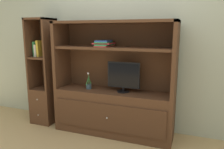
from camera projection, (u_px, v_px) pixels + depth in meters
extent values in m
plane|color=tan|center=(103.00, 145.00, 2.95)|extent=(8.00, 8.00, 0.00)
cube|color=#ADB29E|center=(121.00, 38.00, 3.36)|extent=(6.00, 0.10, 2.80)
cube|color=#4C2D1C|center=(113.00, 112.00, 3.25)|extent=(1.74, 0.46, 0.65)
cube|color=#462A19|center=(107.00, 118.00, 3.04)|extent=(1.60, 0.02, 0.39)
sphere|color=silver|center=(107.00, 118.00, 3.02)|extent=(0.02, 0.02, 0.02)
cube|color=#4C2D1C|center=(62.00, 54.00, 3.38)|extent=(0.05, 0.46, 0.99)
cube|color=#4C2D1C|center=(175.00, 59.00, 2.80)|extent=(0.05, 0.46, 0.99)
cube|color=#4C2D1C|center=(118.00, 55.00, 3.29)|extent=(1.74, 0.02, 0.99)
cube|color=#4C2D1C|center=(113.00, 22.00, 3.00)|extent=(1.74, 0.46, 0.04)
cube|color=#4C2D1C|center=(113.00, 48.00, 3.07)|extent=(1.64, 0.41, 0.04)
cylinder|color=black|center=(123.00, 91.00, 3.13)|extent=(0.18, 0.18, 0.01)
cylinder|color=black|center=(123.00, 89.00, 3.13)|extent=(0.03, 0.03, 0.05)
cube|color=black|center=(123.00, 75.00, 3.09)|extent=(0.47, 0.02, 0.37)
cube|color=black|center=(123.00, 75.00, 3.07)|extent=(0.43, 0.00, 0.33)
cylinder|color=#384C56|center=(89.00, 86.00, 3.29)|extent=(0.08, 0.08, 0.07)
cylinder|color=#3D6B33|center=(89.00, 78.00, 3.26)|extent=(0.01, 0.01, 0.17)
cube|color=#2D7A38|center=(90.00, 81.00, 3.26)|extent=(0.02, 0.07, 0.12)
cube|color=#2D7A38|center=(88.00, 81.00, 3.28)|extent=(0.02, 0.10, 0.12)
sphere|color=silver|center=(88.00, 74.00, 3.24)|extent=(0.03, 0.03, 0.03)
cube|color=red|center=(104.00, 46.00, 3.11)|extent=(0.19, 0.34, 0.02)
cube|color=#338C4C|center=(105.00, 45.00, 3.10)|extent=(0.19, 0.32, 0.02)
cube|color=red|center=(104.00, 43.00, 3.11)|extent=(0.26, 0.28, 0.02)
cube|color=#338C4C|center=(104.00, 42.00, 3.10)|extent=(0.21, 0.32, 0.01)
cube|color=#2D519E|center=(104.00, 41.00, 3.10)|extent=(0.20, 0.31, 0.02)
cube|color=#4C2D1C|center=(45.00, 105.00, 3.68)|extent=(0.37, 0.38, 0.58)
sphere|color=silver|center=(37.00, 100.00, 3.47)|extent=(0.02, 0.02, 0.02)
sphere|color=silver|center=(38.00, 115.00, 3.53)|extent=(0.02, 0.02, 0.02)
cube|color=#4C2D1C|center=(34.00, 54.00, 3.57)|extent=(0.03, 0.38, 1.12)
cube|color=#4C2D1C|center=(51.00, 54.00, 3.45)|extent=(0.03, 0.38, 1.12)
cube|color=#4C2D1C|center=(49.00, 53.00, 3.68)|extent=(0.37, 0.02, 1.12)
cube|color=#4C2D1C|center=(42.00, 57.00, 3.52)|extent=(0.31, 0.34, 0.03)
cube|color=#4C2D1C|center=(40.00, 19.00, 3.41)|extent=(0.37, 0.38, 0.03)
cube|color=#338C4C|center=(36.00, 49.00, 3.54)|extent=(0.04, 0.13, 0.24)
cube|color=silver|center=(38.00, 50.00, 3.53)|extent=(0.03, 0.18, 0.19)
cube|color=gold|center=(40.00, 48.00, 3.51)|extent=(0.05, 0.16, 0.26)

